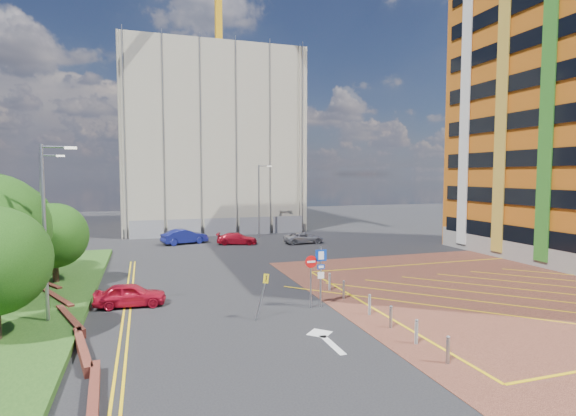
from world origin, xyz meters
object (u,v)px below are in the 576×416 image
car_blue_back (184,237)px  car_red_back (237,239)px  tree_d (12,221)px  lamp_left_near (46,225)px  car_red_left (130,295)px  lamp_back (260,198)px  lamp_left_far (43,210)px  car_silver_back (304,238)px  sign_cluster (317,271)px  tree_c (54,236)px  warning_sign (263,290)px

car_blue_back → car_red_back: bearing=-126.8°
tree_d → car_blue_back: bearing=44.9°
lamp_left_near → tree_d: bearing=110.3°
tree_d → car_red_left: bearing=-49.5°
tree_d → lamp_back: bearing=36.1°
lamp_left_far → lamp_left_near: bearing=-78.7°
lamp_back → car_silver_back: lamp_back is taller
sign_cluster → car_blue_back: sign_cluster is taller
lamp_left_near → sign_cluster: bearing=-4.6°
car_blue_back → car_red_back: car_blue_back is taller
car_red_back → car_red_left: bearing=169.6°
tree_d → lamp_back: (20.58, 15.00, 0.49)m
tree_d → tree_c: bearing=-45.0°
tree_d → sign_cluster: 20.74m
warning_sign → car_silver_back: bearing=65.5°
car_red_left → car_silver_back: bearing=-38.2°
car_red_left → car_blue_back: bearing=-8.1°
lamp_left_far → car_blue_back: 16.90m
tree_d → lamp_left_far: (2.08, -1.00, 0.79)m
tree_d → car_silver_back: tree_d is taller
lamp_left_near → lamp_left_far: (-2.00, 10.00, 0.00)m
tree_d → lamp_left_near: bearing=-69.7°
car_red_left → warning_sign: bearing=-120.8°
warning_sign → car_red_back: warning_sign is taller
tree_c → lamp_left_near: size_ratio=0.61×
car_blue_back → car_red_back: size_ratio=1.13×
tree_d → car_red_back: 20.11m
tree_d → car_silver_back: (23.54, 8.75, -3.31)m
sign_cluster → lamp_left_near: bearing=175.4°
lamp_left_near → car_red_left: 5.74m
car_blue_back → car_red_left: bearing=151.5°
car_red_back → car_silver_back: size_ratio=1.00×
lamp_back → car_red_back: size_ratio=2.01×
lamp_left_near → car_red_left: lamp_left_near is taller
car_blue_back → tree_c: bearing=132.8°
lamp_back → car_blue_back: (-8.50, -2.94, -3.62)m
lamp_left_far → sign_cluster: bearing=-36.8°
lamp_back → tree_d: bearing=-143.9°
tree_c → car_red_back: tree_c is taller
lamp_left_near → car_red_left: bearing=33.0°
car_blue_back → car_silver_back: (11.46, -3.30, -0.19)m
lamp_left_far → warning_sign: (11.53, -12.07, -3.23)m
car_red_left → car_blue_back: (4.58, 20.84, 0.12)m
lamp_left_far → tree_d: bearing=154.3°
lamp_left_far → lamp_back: bearing=40.9°
car_red_back → warning_sign: bearing=-172.1°
warning_sign → car_red_left: size_ratio=0.62×
lamp_back → sign_cluster: bearing=-98.0°
tree_d → lamp_back: lamp_back is taller
car_red_left → car_silver_back: (16.04, 17.53, -0.06)m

